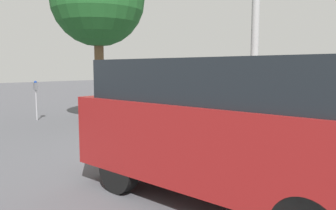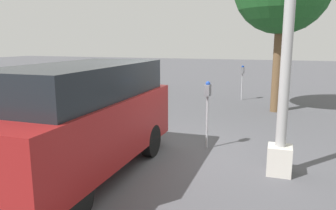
{
  "view_description": "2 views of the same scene",
  "coord_description": "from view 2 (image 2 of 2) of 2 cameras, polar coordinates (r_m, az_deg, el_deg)",
  "views": [
    {
      "loc": [
        4.12,
        -5.23,
        1.94
      ],
      "look_at": [
        -0.3,
        -0.13,
        1.18
      ],
      "focal_mm": 35.0,
      "sensor_mm": 36.0,
      "label": 1
    },
    {
      "loc": [
        6.62,
        2.2,
        2.47
      ],
      "look_at": [
        -0.11,
        -0.12,
        1.08
      ],
      "focal_mm": 35.0,
      "sensor_mm": 36.0,
      "label": 2
    }
  ],
  "objects": [
    {
      "name": "lamp_post",
      "position": [
        6.2,
        20.04,
        9.65
      ],
      "size": [
        0.44,
        0.44,
        6.39
      ],
      "color": "beige",
      "rests_on": "ground"
    },
    {
      "name": "ground_plane",
      "position": [
        7.4,
        0.63,
        -8.45
      ],
      "size": [
        80.0,
        80.0,
        0.0
      ],
      "primitive_type": "plane",
      "color": "#4C4C51"
    },
    {
      "name": "parking_meter_far",
      "position": [
        14.23,
        12.84,
        5.18
      ],
      "size": [
        0.21,
        0.12,
        1.48
      ],
      "rotation": [
        0.0,
        0.0,
        -0.06
      ],
      "color": "#9E9EA3",
      "rests_on": "ground"
    },
    {
      "name": "parked_van",
      "position": [
        6.14,
        -14.94,
        -1.97
      ],
      "size": [
        4.6,
        1.86,
        2.07
      ],
      "rotation": [
        0.0,
        0.0,
        0.01
      ],
      "color": "maroon",
      "rests_on": "ground"
    },
    {
      "name": "car_distant",
      "position": [
        16.32,
        -9.77,
        4.76
      ],
      "size": [
        4.2,
        2.11,
        1.34
      ],
      "rotation": [
        0.0,
        0.0,
        3.22
      ],
      "color": "black",
      "rests_on": "ground"
    },
    {
      "name": "parking_meter_near",
      "position": [
        7.53,
        6.92,
        0.97
      ],
      "size": [
        0.21,
        0.12,
        1.58
      ],
      "rotation": [
        0.0,
        0.0,
        -0.06
      ],
      "color": "#9E9EA3",
      "rests_on": "ground"
    }
  ]
}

